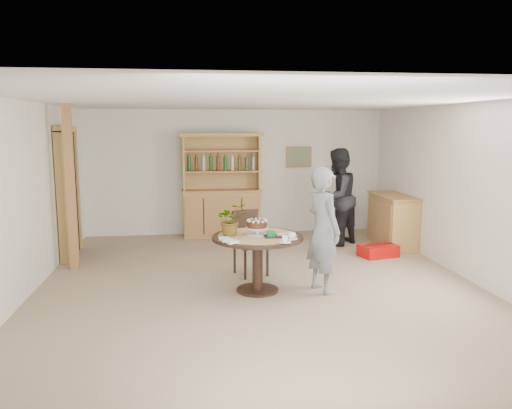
% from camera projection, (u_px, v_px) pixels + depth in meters
% --- Properties ---
extents(ground, '(7.00, 7.00, 0.00)m').
position_uv_depth(ground, '(259.00, 286.00, 6.86)').
color(ground, tan).
rests_on(ground, ground).
extents(room_shell, '(6.04, 7.04, 2.52)m').
position_uv_depth(room_shell, '(259.00, 159.00, 6.60)').
color(room_shell, white).
rests_on(room_shell, ground).
extents(doorway, '(0.13, 1.10, 2.18)m').
position_uv_depth(doorway, '(68.00, 191.00, 8.28)').
color(doorway, black).
rests_on(doorway, ground).
extents(pine_post, '(0.12, 0.12, 2.50)m').
position_uv_depth(pine_post, '(71.00, 188.00, 7.50)').
color(pine_post, '#AD7649').
rests_on(pine_post, ground).
extents(hutch, '(1.62, 0.54, 2.04)m').
position_uv_depth(hutch, '(222.00, 202.00, 9.89)').
color(hutch, tan).
rests_on(hutch, ground).
extents(sideboard, '(0.54, 1.26, 0.94)m').
position_uv_depth(sideboard, '(393.00, 220.00, 9.10)').
color(sideboard, tan).
rests_on(sideboard, ground).
extents(dining_table, '(1.20, 1.20, 0.76)m').
position_uv_depth(dining_table, '(258.00, 247.00, 6.56)').
color(dining_table, black).
rests_on(dining_table, ground).
extents(dining_chair, '(0.54, 0.54, 0.95)m').
position_uv_depth(dining_chair, '(248.00, 238.00, 7.37)').
color(dining_chair, black).
rests_on(dining_chair, ground).
extents(birthday_cake, '(0.30, 0.30, 0.20)m').
position_uv_depth(birthday_cake, '(257.00, 225.00, 6.56)').
color(birthday_cake, white).
rests_on(birthday_cake, dining_table).
extents(flower_vase, '(0.47, 0.44, 0.42)m').
position_uv_depth(flower_vase, '(231.00, 219.00, 6.50)').
color(flower_vase, '#3F7233').
rests_on(flower_vase, dining_table).
extents(gift_tray, '(0.30, 0.20, 0.08)m').
position_uv_depth(gift_tray, '(275.00, 235.00, 6.43)').
color(gift_tray, black).
rests_on(gift_tray, dining_table).
extents(coffee_cup_a, '(0.15, 0.15, 0.09)m').
position_uv_depth(coffee_cup_a, '(292.00, 236.00, 6.30)').
color(coffee_cup_a, white).
rests_on(coffee_cup_a, dining_table).
extents(coffee_cup_b, '(0.15, 0.15, 0.08)m').
position_uv_depth(coffee_cup_b, '(285.00, 240.00, 6.12)').
color(coffee_cup_b, white).
rests_on(coffee_cup_b, dining_table).
extents(napkins, '(0.24, 0.33, 0.03)m').
position_uv_depth(napkins, '(228.00, 240.00, 6.17)').
color(napkins, white).
rests_on(napkins, dining_table).
extents(teen_boy, '(0.59, 0.71, 1.66)m').
position_uv_depth(teen_boy, '(323.00, 230.00, 6.53)').
color(teen_boy, slate).
rests_on(teen_boy, ground).
extents(adult_person, '(1.10, 1.07, 1.78)m').
position_uv_depth(adult_person, '(337.00, 197.00, 9.11)').
color(adult_person, black).
rests_on(adult_person, ground).
extents(red_suitcase, '(0.68, 0.53, 0.21)m').
position_uv_depth(red_suitcase, '(378.00, 251.00, 8.40)').
color(red_suitcase, red).
rests_on(red_suitcase, ground).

